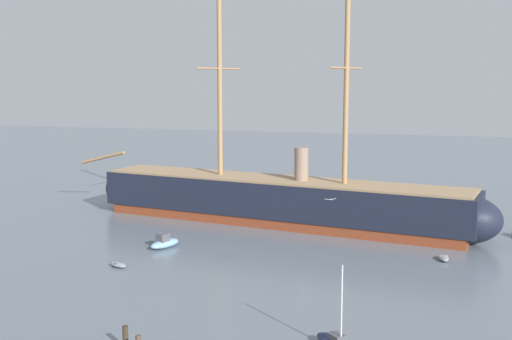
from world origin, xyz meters
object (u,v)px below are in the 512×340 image
(dinghy_alongside_stern, at_px, (443,258))
(dinghy_far_left, at_px, (135,210))
(dinghy_mid_left, at_px, (118,265))
(mooring_piling_nearest, at_px, (125,337))
(seagull_in_flight, at_px, (330,199))
(tall_ship, at_px, (280,200))
(dinghy_distant_centre, at_px, (331,208))
(motorboat_alongside_bow, at_px, (164,243))

(dinghy_alongside_stern, height_order, dinghy_far_left, dinghy_alongside_stern)
(dinghy_mid_left, height_order, mooring_piling_nearest, mooring_piling_nearest)
(dinghy_mid_left, xyz_separation_m, dinghy_alongside_stern, (34.36, 12.20, 0.02))
(dinghy_far_left, xyz_separation_m, seagull_in_flight, (35.23, -32.02, 9.34))
(tall_ship, distance_m, dinghy_mid_left, 28.25)
(dinghy_distant_centre, bearing_deg, tall_ship, -114.67)
(tall_ship, bearing_deg, dinghy_far_left, 174.43)
(dinghy_alongside_stern, bearing_deg, mooring_piling_nearest, -126.83)
(motorboat_alongside_bow, bearing_deg, dinghy_mid_left, -100.49)
(dinghy_mid_left, distance_m, motorboat_alongside_bow, 9.03)
(seagull_in_flight, bearing_deg, dinghy_alongside_stern, 57.84)
(mooring_piling_nearest, bearing_deg, motorboat_alongside_bow, 107.61)
(mooring_piling_nearest, xyz_separation_m, seagull_in_flight, (13.28, 15.07, 8.66))
(dinghy_mid_left, height_order, seagull_in_flight, seagull_in_flight)
(dinghy_mid_left, height_order, dinghy_far_left, dinghy_mid_left)
(tall_ship, height_order, dinghy_distant_centre, tall_ship)
(dinghy_alongside_stern, height_order, mooring_piling_nearest, mooring_piling_nearest)
(motorboat_alongside_bow, bearing_deg, seagull_in_flight, -30.80)
(tall_ship, xyz_separation_m, motorboat_alongside_bow, (-10.48, -16.45, -2.71))
(motorboat_alongside_bow, bearing_deg, dinghy_alongside_stern, 5.80)
(dinghy_mid_left, height_order, dinghy_distant_centre, dinghy_mid_left)
(tall_ship, height_order, dinghy_mid_left, tall_ship)
(dinghy_mid_left, relative_size, motorboat_alongside_bow, 0.54)
(dinghy_alongside_stern, distance_m, mooring_piling_nearest, 39.58)
(motorboat_alongside_bow, xyz_separation_m, dinghy_alongside_stern, (32.72, 3.32, -0.34))
(motorboat_alongside_bow, height_order, dinghy_alongside_stern, motorboat_alongside_bow)
(mooring_piling_nearest, bearing_deg, dinghy_mid_left, 118.65)
(dinghy_mid_left, bearing_deg, motorboat_alongside_bow, 79.51)
(dinghy_alongside_stern, distance_m, dinghy_distant_centre, 30.14)
(mooring_piling_nearest, distance_m, seagull_in_flight, 21.87)
(dinghy_mid_left, xyz_separation_m, dinghy_distant_centre, (17.59, 37.24, -0.02))
(dinghy_mid_left, relative_size, mooring_piling_nearest, 1.38)
(seagull_in_flight, bearing_deg, dinghy_mid_left, 169.56)
(dinghy_alongside_stern, bearing_deg, motorboat_alongside_bow, -174.20)
(dinghy_far_left, relative_size, dinghy_distant_centre, 0.99)
(dinghy_mid_left, xyz_separation_m, mooring_piling_nearest, (10.64, -19.48, 0.65))
(dinghy_mid_left, distance_m, mooring_piling_nearest, 22.20)
(motorboat_alongside_bow, bearing_deg, dinghy_far_left, 124.65)
(dinghy_far_left, xyz_separation_m, mooring_piling_nearest, (21.95, -47.09, 0.68))
(seagull_in_flight, bearing_deg, dinghy_far_left, 137.73)
(dinghy_mid_left, relative_size, dinghy_distant_centre, 1.10)
(tall_ship, bearing_deg, dinghy_distant_centre, 65.33)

